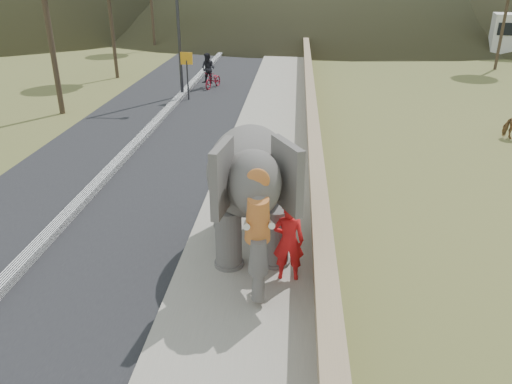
# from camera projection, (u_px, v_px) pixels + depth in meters

# --- Properties ---
(ground) EXTENTS (160.00, 160.00, 0.00)m
(ground) POSITION_uv_depth(u_px,v_px,m) (235.00, 325.00, 9.44)
(ground) COLOR olive
(ground) RESTS_ON ground
(road) EXTENTS (7.00, 120.00, 0.03)m
(road) POSITION_uv_depth(u_px,v_px,m) (136.00, 146.00, 18.90)
(road) COLOR black
(road) RESTS_ON ground
(median) EXTENTS (0.35, 120.00, 0.22)m
(median) POSITION_uv_depth(u_px,v_px,m) (135.00, 144.00, 18.86)
(median) COLOR black
(median) RESTS_ON ground
(walkway) EXTENTS (3.00, 120.00, 0.15)m
(walkway) POSITION_uv_depth(u_px,v_px,m) (267.00, 148.00, 18.51)
(walkway) COLOR #9E9687
(walkway) RESTS_ON ground
(parapet) EXTENTS (0.30, 120.00, 1.10)m
(parapet) POSITION_uv_depth(u_px,v_px,m) (312.00, 137.00, 18.19)
(parapet) COLOR tan
(parapet) RESTS_ON ground
(signboard) EXTENTS (0.60, 0.08, 2.40)m
(signboard) POSITION_uv_depth(u_px,v_px,m) (187.00, 68.00, 25.01)
(signboard) COLOR #2D2D33
(signboard) RESTS_ON ground
(elephant_and_man) EXTENTS (2.72, 4.42, 2.99)m
(elephant_and_man) POSITION_uv_depth(u_px,v_px,m) (250.00, 187.00, 11.34)
(elephant_and_man) COLOR #65605B
(elephant_and_man) RESTS_ON ground
(motorcyclist) EXTENTS (1.30, 1.86, 1.93)m
(motorcyclist) POSITION_uv_depth(u_px,v_px,m) (211.00, 75.00, 27.97)
(motorcyclist) COLOR maroon
(motorcyclist) RESTS_ON ground
(trees) EXTENTS (47.10, 44.43, 8.87)m
(trees) POSITION_uv_depth(u_px,v_px,m) (303.00, 10.00, 31.83)
(trees) COLOR #473828
(trees) RESTS_ON ground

